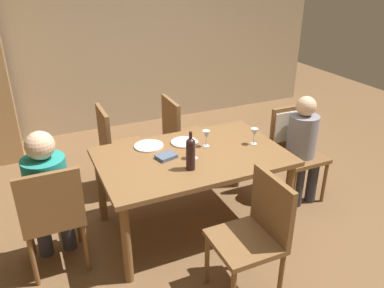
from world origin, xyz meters
name	(u,v)px	position (x,y,z in m)	size (l,w,h in m)	color
ground_plane	(192,224)	(0.00, 0.00, 0.00)	(10.00, 10.00, 0.00)	brown
rear_room_partition	(110,31)	(0.00, 2.70, 1.35)	(6.40, 0.12, 2.70)	tan
dining_table	(192,163)	(0.00, 0.00, 0.64)	(1.57, 1.00, 0.72)	brown
chair_right_end	(293,139)	(1.17, 0.12, 0.59)	(0.44, 0.46, 0.92)	brown
chair_left_end	(52,212)	(-1.17, -0.09, 0.53)	(0.44, 0.44, 0.92)	brown
chair_far_right	(181,132)	(0.27, 0.88, 0.53)	(0.44, 0.44, 0.92)	brown
chair_near	(256,230)	(0.09, -0.88, 0.53)	(0.44, 0.44, 0.92)	brown
chair_far_left	(117,144)	(-0.44, 0.88, 0.53)	(0.44, 0.44, 0.92)	brown
person_woman_host	(303,142)	(1.17, -0.03, 0.63)	(0.28, 0.32, 1.08)	#33333D
person_man_bearded	(48,190)	(-1.17, 0.03, 0.66)	(0.31, 0.36, 1.15)	#33333D
wine_bottle_tall_green	(191,153)	(-0.11, -0.22, 0.87)	(0.07, 0.07, 0.32)	black
wine_glass_near_left	(254,133)	(0.59, -0.03, 0.83)	(0.07, 0.07, 0.15)	silver
wine_glass_centre	(194,147)	(-0.01, -0.06, 0.83)	(0.07, 0.07, 0.15)	silver
wine_glass_near_right	(206,135)	(0.18, 0.10, 0.83)	(0.07, 0.07, 0.15)	silver
dinner_plate_host	(184,142)	(0.03, 0.24, 0.73)	(0.24, 0.24, 0.01)	silver
dinner_plate_guest_left	(149,146)	(-0.28, 0.30, 0.73)	(0.26, 0.26, 0.01)	silver
folded_napkin	(166,156)	(-0.22, 0.03, 0.74)	(0.16, 0.12, 0.03)	#4C5B75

